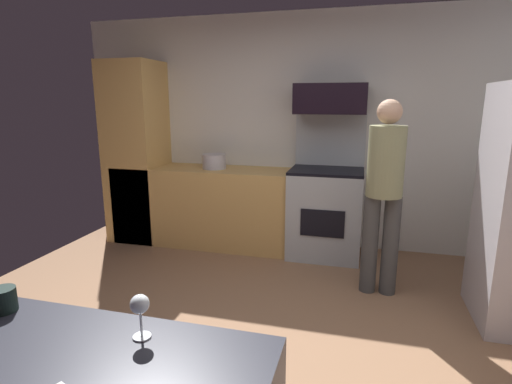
# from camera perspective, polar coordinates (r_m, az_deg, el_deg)

# --- Properties ---
(ground_plane) EXTENTS (5.20, 4.80, 0.02)m
(ground_plane) POSITION_cam_1_polar(r_m,az_deg,el_deg) (2.88, -2.01, -22.37)
(ground_plane) COLOR #8C6548
(wall_back) EXTENTS (5.20, 0.12, 2.60)m
(wall_back) POSITION_cam_1_polar(r_m,az_deg,el_deg) (4.66, 6.30, 8.44)
(wall_back) COLOR silver
(wall_back) RESTS_ON ground
(lower_cabinet_run) EXTENTS (2.40, 0.60, 0.90)m
(lower_cabinet_run) POSITION_cam_1_polar(r_m,az_deg,el_deg) (4.68, -5.61, -2.10)
(lower_cabinet_run) COLOR tan
(lower_cabinet_run) RESTS_ON ground
(cabinet_column) EXTENTS (0.60, 0.60, 2.10)m
(cabinet_column) POSITION_cam_1_polar(r_m,az_deg,el_deg) (5.00, -16.62, 5.40)
(cabinet_column) COLOR tan
(cabinet_column) RESTS_ON ground
(oven_range) EXTENTS (0.76, 0.65, 1.52)m
(oven_range) POSITION_cam_1_polar(r_m,az_deg,el_deg) (4.39, 9.90, -2.35)
(oven_range) COLOR #ADB3B7
(oven_range) RESTS_ON ground
(microwave) EXTENTS (0.74, 0.38, 0.31)m
(microwave) POSITION_cam_1_polar(r_m,az_deg,el_deg) (4.32, 10.60, 12.93)
(microwave) COLOR black
(microwave) RESTS_ON oven_range
(person_cook) EXTENTS (0.31, 0.30, 1.67)m
(person_cook) POSITION_cam_1_polar(r_m,az_deg,el_deg) (3.51, 17.81, 0.48)
(person_cook) COLOR #424242
(person_cook) RESTS_ON ground
(wine_glass_mid) EXTENTS (0.06, 0.06, 0.15)m
(wine_glass_mid) POSITION_cam_1_polar(r_m,az_deg,el_deg) (1.38, -16.23, -15.49)
(wine_glass_mid) COLOR silver
(wine_glass_mid) RESTS_ON counter_island
(mug_tea) EXTENTS (0.09, 0.09, 0.09)m
(mug_tea) POSITION_cam_1_polar(r_m,az_deg,el_deg) (1.77, -32.37, -12.87)
(mug_tea) COLOR black
(mug_tea) RESTS_ON counter_island
(stock_pot) EXTENTS (0.27, 0.27, 0.17)m
(stock_pot) POSITION_cam_1_polar(r_m,az_deg,el_deg) (4.58, -5.99, 4.38)
(stock_pot) COLOR silver
(stock_pot) RESTS_ON lower_cabinet_run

